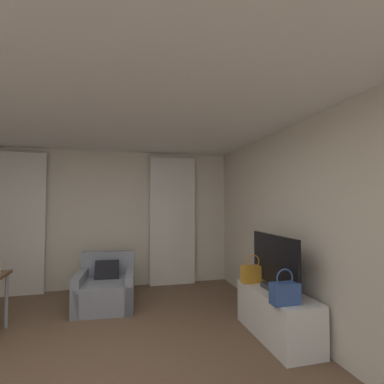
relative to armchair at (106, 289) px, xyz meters
The scene contains 10 objects.
wall_window 1.48m from the armchair, 99.15° to the left, with size 5.12×0.06×2.60m.
wall_right 3.26m from the armchair, 40.11° to the right, with size 0.06×6.12×2.60m.
ceiling 3.09m from the armchair, 94.81° to the right, with size 5.12×6.12×0.06m, color white.
curtain_left_panel 2.04m from the armchair, 149.46° to the left, with size 0.90×0.06×2.50m.
curtain_right_panel 1.80m from the armchair, 37.01° to the left, with size 0.90×0.06×2.50m.
armchair is the anchor object (origin of this frame).
tv_console 2.55m from the armchair, 36.89° to the right, with size 0.49×1.19×0.55m.
tv_flatscreen 2.60m from the armchair, 36.30° to the right, with size 0.20×1.00×0.67m.
handbag_primary 2.27m from the armchair, 30.44° to the right, with size 0.30×0.14×0.37m.
handbag_secondary 2.75m from the armchair, 45.84° to the right, with size 0.30×0.14×0.37m.
Camera 1 is at (0.39, -2.61, 1.61)m, focal length 26.28 mm.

